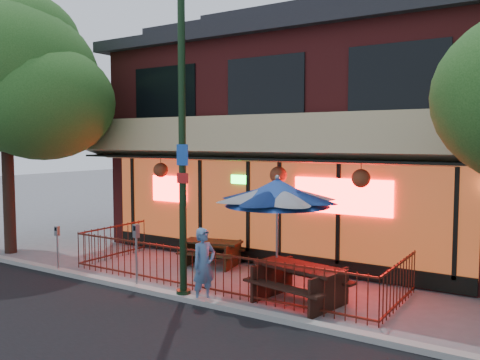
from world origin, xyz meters
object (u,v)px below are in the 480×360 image
object	(u,v)px
street_tree_left	(8,70)
picnic_table_left	(212,249)
picnic_table_right	(299,278)
pedestrian	(204,265)
parking_meter_far	(57,241)
patio_umbrella	(277,192)
street_light	(182,157)
parking_meter_near	(136,245)

from	to	relation	value
street_tree_left	picnic_table_left	world-z (taller)	street_tree_left
picnic_table_right	pedestrian	size ratio (longest dim) A/B	1.35
picnic_table_left	parking_meter_far	distance (m)	4.15
picnic_table_left	patio_umbrella	distance (m)	3.60
street_light	street_tree_left	distance (m)	7.91
picnic_table_left	pedestrian	distance (m)	3.29
pedestrian	street_tree_left	bearing A→B (deg)	99.21
picnic_table_right	pedestrian	bearing A→B (deg)	-149.39
picnic_table_left	patio_umbrella	size ratio (longest dim) A/B	0.68
street_tree_left	pedestrian	bearing A→B (deg)	-5.26
street_light	parking_meter_far	size ratio (longest dim) A/B	5.58
parking_meter_far	street_light	bearing A→B (deg)	1.05
parking_meter_far	parking_meter_near	bearing A→B (deg)	1.64
picnic_table_left	street_tree_left	bearing A→B (deg)	-162.05
street_tree_left	picnic_table_left	bearing A→B (deg)	17.95
patio_umbrella	parking_meter_far	xyz separation A→B (m)	(-5.74, -1.58, -1.48)
picnic_table_right	pedestrian	world-z (taller)	pedestrian
parking_meter_near	parking_meter_far	bearing A→B (deg)	-178.36
picnic_table_left	picnic_table_right	xyz separation A→B (m)	(3.54, -1.70, 0.09)
picnic_table_right	pedestrian	distance (m)	2.08
picnic_table_left	parking_meter_far	world-z (taller)	parking_meter_far
street_light	parking_meter_far	bearing A→B (deg)	-178.95
street_tree_left	patio_umbrella	size ratio (longest dim) A/B	2.95
street_tree_left	picnic_table_left	xyz separation A→B (m)	(6.22, 2.01, -5.21)
street_light	picnic_table_left	size ratio (longest dim) A/B	3.78
patio_umbrella	parking_meter_near	bearing A→B (deg)	-153.15
street_light	pedestrian	size ratio (longest dim) A/B	4.30
pedestrian	parking_meter_near	size ratio (longest dim) A/B	1.06
street_tree_left	patio_umbrella	distance (m)	9.62
picnic_table_right	parking_meter_near	world-z (taller)	parking_meter_near
pedestrian	parking_meter_far	world-z (taller)	pedestrian
street_tree_left	patio_umbrella	xyz separation A→B (m)	(8.99, 0.71, -3.34)
parking_meter_near	street_light	bearing A→B (deg)	-0.10
pedestrian	parking_meter_near	xyz separation A→B (m)	(-1.95, -0.05, 0.23)
street_tree_left	parking_meter_far	distance (m)	5.88
picnic_table_left	parking_meter_far	xyz separation A→B (m)	(-2.96, -2.88, 0.39)
parking_meter_near	street_tree_left	bearing A→B (deg)	172.58
picnic_table_right	street_light	bearing A→B (deg)	-154.40
patio_umbrella	parking_meter_far	distance (m)	6.13
picnic_table_left	pedestrian	world-z (taller)	pedestrian
picnic_table_left	picnic_table_right	bearing A→B (deg)	-25.62
street_tree_left	picnic_table_left	size ratio (longest dim) A/B	4.35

